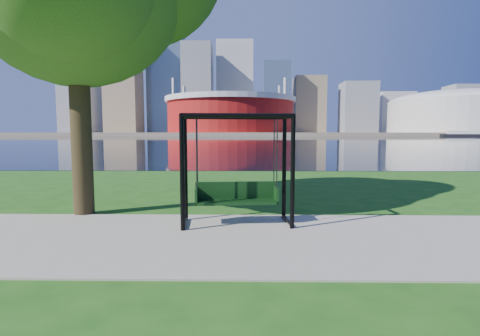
{
  "coord_description": "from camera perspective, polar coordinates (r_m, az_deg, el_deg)",
  "views": [
    {
      "loc": [
        0.05,
        -7.39,
        2.01
      ],
      "look_at": [
        -0.07,
        0.0,
        1.31
      ],
      "focal_mm": 28.0,
      "sensor_mm": 36.0,
      "label": 1
    }
  ],
  "objects": [
    {
      "name": "barge",
      "position": [
        224.2,
        32.07,
        4.44
      ],
      "size": [
        30.77,
        14.42,
        2.97
      ],
      "rotation": [
        0.0,
        0.0,
        -0.23
      ],
      "color": "black",
      "rests_on": "river"
    },
    {
      "name": "arena",
      "position": [
        277.77,
        30.3,
        7.56
      ],
      "size": [
        84.0,
        84.0,
        26.56
      ],
      "color": "beige",
      "rests_on": "far_bank"
    },
    {
      "name": "swing",
      "position": [
        8.06,
        -0.54,
        -0.64
      ],
      "size": [
        2.42,
        1.22,
        2.4
      ],
      "rotation": [
        0.0,
        0.0,
        0.09
      ],
      "color": "black",
      "rests_on": "ground"
    },
    {
      "name": "river",
      "position": [
        109.4,
        0.92,
        4.39
      ],
      "size": [
        900.0,
        180.0,
        0.02
      ],
      "primitive_type": "cube",
      "color": "black",
      "rests_on": "ground"
    },
    {
      "name": "skyline",
      "position": [
        328.56,
        0.19,
        11.36
      ],
      "size": [
        392.0,
        66.0,
        96.5
      ],
      "color": "gray",
      "rests_on": "far_bank"
    },
    {
      "name": "far_bank",
      "position": [
        313.39,
        0.94,
        5.25
      ],
      "size": [
        900.0,
        228.0,
        2.0
      ],
      "primitive_type": "cube",
      "color": "#937F60",
      "rests_on": "ground"
    },
    {
      "name": "path",
      "position": [
        7.17,
        0.53,
        -10.73
      ],
      "size": [
        120.0,
        4.0,
        0.03
      ],
      "primitive_type": "cube",
      "color": "#9E937F",
      "rests_on": "ground"
    },
    {
      "name": "stadium",
      "position": [
        242.9,
        -1.44,
        8.32
      ],
      "size": [
        83.0,
        83.0,
        32.0
      ],
      "color": "maroon",
      "rests_on": "far_bank"
    },
    {
      "name": "ground",
      "position": [
        7.65,
        0.55,
        -9.8
      ],
      "size": [
        900.0,
        900.0,
        0.0
      ],
      "primitive_type": "plane",
      "color": "#1E5114",
      "rests_on": "ground"
    }
  ]
}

